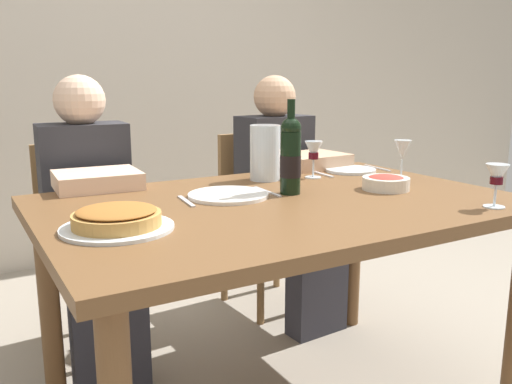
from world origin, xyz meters
TOP-DOWN VIEW (x-y plane):
  - back_wall at (0.00, 2.03)m, footprint 8.00×0.10m
  - dining_table at (0.00, 0.00)m, footprint 1.50×1.00m
  - wine_bottle at (0.08, 0.07)m, footprint 0.07×0.07m
  - water_pitcher at (0.14, 0.33)m, footprint 0.17×0.12m
  - baked_tart at (-0.56, -0.08)m, footprint 0.29×0.29m
  - salad_bowl at (0.41, -0.04)m, footprint 0.16×0.16m
  - wine_glass_left_diner at (0.50, -0.41)m, footprint 0.07×0.07m
  - wine_glass_right_diner at (0.32, 0.27)m, footprint 0.07×0.07m
  - wine_glass_centre at (0.60, 0.08)m, footprint 0.07×0.07m
  - dinner_plate_left_setting at (-0.13, 0.13)m, footprint 0.27×0.27m
  - dinner_plate_right_setting at (0.55, 0.32)m, footprint 0.21×0.21m
  - fork_left_setting at (-0.28, 0.13)m, footprint 0.03×0.16m
  - knife_left_setting at (0.02, 0.13)m, footprint 0.02×0.18m
  - knife_right_setting at (0.70, 0.32)m, footprint 0.03×0.18m
  - spoon_right_setting at (0.40, 0.32)m, footprint 0.02×0.16m
  - chair_left at (-0.45, 0.89)m, footprint 0.42×0.42m
  - diner_left at (-0.46, 0.66)m, footprint 0.35×0.52m
  - chair_right at (0.44, 0.89)m, footprint 0.43×0.43m
  - diner_right at (0.46, 0.65)m, footprint 0.35×0.52m

SIDE VIEW (x-z plane):
  - chair_left at x=-0.45m, z-range 0.06..0.93m
  - chair_right at x=0.44m, z-range 0.06..0.93m
  - diner_left at x=-0.46m, z-range 0.04..1.20m
  - diner_right at x=0.46m, z-range 0.04..1.20m
  - dining_table at x=0.00m, z-range 0.29..1.05m
  - fork_left_setting at x=-0.28m, z-range 0.76..0.76m
  - knife_left_setting at x=0.02m, z-range 0.76..0.76m
  - knife_right_setting at x=0.70m, z-range 0.76..0.76m
  - spoon_right_setting at x=0.40m, z-range 0.76..0.76m
  - dinner_plate_left_setting at x=-0.13m, z-range 0.76..0.77m
  - dinner_plate_right_setting at x=0.55m, z-range 0.76..0.77m
  - salad_bowl at x=0.41m, z-range 0.76..0.81m
  - baked_tart at x=-0.56m, z-range 0.76..0.82m
  - water_pitcher at x=0.14m, z-range 0.75..0.96m
  - wine_glass_left_diner at x=0.50m, z-range 0.79..0.92m
  - wine_glass_right_diner at x=0.32m, z-range 0.79..0.93m
  - wine_glass_centre at x=0.60m, z-range 0.79..0.95m
  - wine_bottle at x=0.08m, z-range 0.73..1.05m
  - back_wall at x=0.00m, z-range 0.00..2.80m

